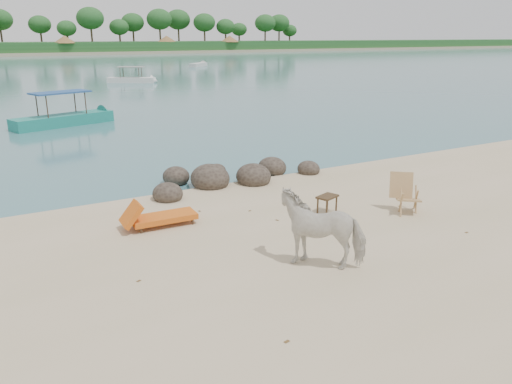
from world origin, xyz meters
TOP-DOWN VIEW (x-y plane):
  - water at (0.00, 90.00)m, footprint 400.00×400.00m
  - boulders at (0.49, 6.12)m, footprint 6.24×2.74m
  - cow at (-0.50, -0.35)m, footprint 1.97×1.87m
  - side_table at (1.49, 2.08)m, footprint 0.70×0.57m
  - lounge_chair at (-2.76, 3.36)m, footprint 2.08×0.79m
  - deck_chair at (3.46, 1.01)m, footprint 1.00×1.01m
  - boat_near at (-2.49, 20.79)m, footprint 6.28×3.24m
  - boat_mid at (8.10, 44.96)m, footprint 5.31×3.97m
  - boat_far at (25.43, 68.10)m, footprint 4.82×4.86m
  - dead_leaves at (-0.10, 0.45)m, footprint 8.00×7.45m

SIDE VIEW (x-z plane):
  - water at x=0.00m, z-range 0.00..0.00m
  - dead_leaves at x=-0.10m, z-range 0.00..0.00m
  - boulders at x=0.49m, z-range -0.29..0.66m
  - side_table at x=1.49m, z-range 0.00..0.49m
  - lounge_chair at x=-2.76m, z-range 0.00..0.62m
  - boat_far at x=25.43m, z-range 0.00..0.65m
  - deck_chair at x=3.46m, z-range 0.00..1.07m
  - cow at x=-0.50m, z-range 0.00..1.58m
  - boat_mid at x=8.10m, z-range 0.00..2.69m
  - boat_near at x=-2.49m, z-range 0.00..3.00m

